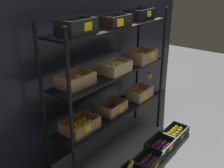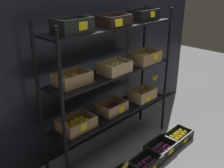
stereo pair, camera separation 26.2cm
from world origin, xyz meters
name	(u,v)px [view 2 (the right image)]	position (x,y,z in m)	size (l,w,h in m)	color
ground_plane	(112,148)	(0.00, 0.00, 0.00)	(10.00, 10.00, 0.00)	gray
storefront_wall	(87,46)	(0.00, 0.38, 1.18)	(3.95, 0.12, 2.36)	black
display_rack	(113,71)	(0.01, -0.01, 0.98)	(1.68, 0.40, 1.59)	black
crate_ground_plum	(146,164)	(0.01, -0.49, 0.04)	(0.36, 0.23, 0.11)	black
crate_ground_right_plum	(161,149)	(0.34, -0.46, 0.04)	(0.35, 0.26, 0.12)	black
crate_ground_lemon	(178,136)	(0.71, -0.47, 0.04)	(0.37, 0.25, 0.10)	black
banana_bunch_loose	(125,168)	(-0.32, -0.48, 0.18)	(0.13, 0.05, 0.13)	brown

